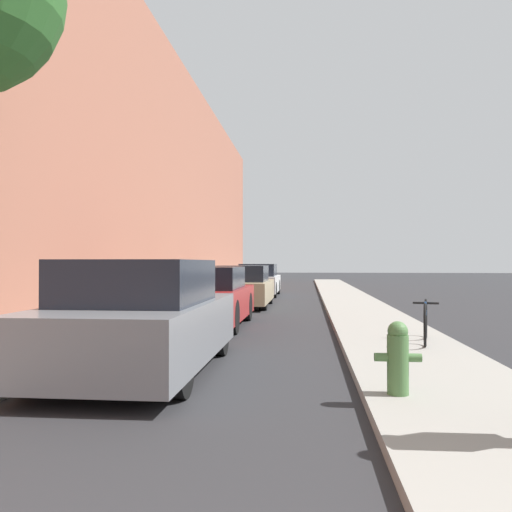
# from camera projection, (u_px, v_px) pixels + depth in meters

# --- Properties ---
(ground_plane) EXTENTS (120.00, 120.00, 0.00)m
(ground_plane) POSITION_uv_depth(u_px,v_px,m) (264.00, 310.00, 15.88)
(ground_plane) COLOR #28282B
(sidewalk_left) EXTENTS (2.00, 52.00, 0.12)m
(sidewalk_left) POSITION_uv_depth(u_px,v_px,m) (172.00, 308.00, 16.16)
(sidewalk_left) COLOR gray
(sidewalk_left) RESTS_ON ground
(sidewalk_right) EXTENTS (2.00, 52.00, 0.12)m
(sidewalk_right) POSITION_uv_depth(u_px,v_px,m) (359.00, 309.00, 15.59)
(sidewalk_right) COLOR gray
(sidewalk_right) RESTS_ON ground
(building_facade_left) EXTENTS (0.70, 52.00, 9.92)m
(building_facade_left) POSITION_uv_depth(u_px,v_px,m) (130.00, 153.00, 16.36)
(building_facade_left) COLOR #9E604C
(building_facade_left) RESTS_ON ground
(parked_car_grey) EXTENTS (1.84, 4.20, 1.51)m
(parked_car_grey) POSITION_uv_depth(u_px,v_px,m) (143.00, 319.00, 6.92)
(parked_car_grey) COLOR black
(parked_car_grey) RESTS_ON ground
(parked_car_red) EXTENTS (1.77, 4.05, 1.37)m
(parked_car_red) POSITION_uv_depth(u_px,v_px,m) (207.00, 298.00, 11.86)
(parked_car_red) COLOR black
(parked_car_red) RESTS_ON ground
(parked_car_champagne) EXTENTS (1.87, 4.15, 1.37)m
(parked_car_champagne) POSITION_uv_depth(u_px,v_px,m) (242.00, 287.00, 17.18)
(parked_car_champagne) COLOR black
(parked_car_champagne) RESTS_ON ground
(parked_car_white) EXTENTS (1.71, 4.30, 1.41)m
(parked_car_white) POSITION_uv_depth(u_px,v_px,m) (259.00, 281.00, 22.82)
(parked_car_white) COLOR black
(parked_car_white) RESTS_ON ground
(fire_hydrant) EXTENTS (0.47, 0.22, 0.75)m
(fire_hydrant) POSITION_uv_depth(u_px,v_px,m) (398.00, 357.00, 5.28)
(fire_hydrant) COLOR #47703D
(fire_hydrant) RESTS_ON sidewalk_right
(bicycle) EXTENTS (0.53, 1.68, 0.70)m
(bicycle) POSITION_uv_depth(u_px,v_px,m) (426.00, 321.00, 8.73)
(bicycle) COLOR black
(bicycle) RESTS_ON sidewalk_right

